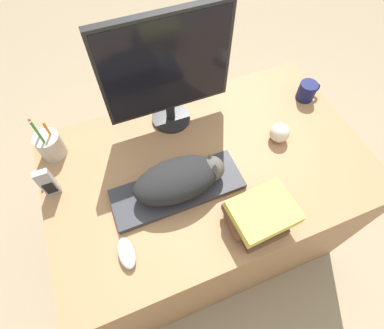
% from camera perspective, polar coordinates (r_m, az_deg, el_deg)
% --- Properties ---
extents(ground_plane, '(12.00, 12.00, 0.00)m').
position_cam_1_polar(ground_plane, '(1.73, 7.57, -23.67)').
color(ground_plane, '#998466').
extents(desk, '(1.23, 0.78, 0.74)m').
position_cam_1_polar(desk, '(1.47, 2.53, -7.60)').
color(desk, '#9E7047').
rests_on(desk, ground_plane).
extents(keyboard, '(0.47, 0.17, 0.02)m').
position_cam_1_polar(keyboard, '(1.08, -2.76, -4.72)').
color(keyboard, '#2D2D33').
rests_on(keyboard, desk).
extents(cat, '(0.33, 0.16, 0.11)m').
position_cam_1_polar(cat, '(1.02, -2.03, -2.65)').
color(cat, black).
rests_on(cat, keyboard).
extents(monitor, '(0.48, 0.16, 0.47)m').
position_cam_1_polar(monitor, '(1.10, -4.79, 17.51)').
color(monitor, black).
rests_on(monitor, desk).
extents(computer_mouse, '(0.05, 0.11, 0.04)m').
position_cam_1_polar(computer_mouse, '(1.00, -12.36, -16.16)').
color(computer_mouse, silver).
rests_on(computer_mouse, desk).
extents(coffee_mug, '(0.10, 0.08, 0.08)m').
position_cam_1_polar(coffee_mug, '(1.42, 21.09, 12.93)').
color(coffee_mug, '#141947').
rests_on(coffee_mug, desk).
extents(pen_cup, '(0.10, 0.10, 0.21)m').
position_cam_1_polar(pen_cup, '(1.25, -25.41, 3.36)').
color(pen_cup, '#B2A893').
rests_on(pen_cup, desk).
extents(baseball, '(0.08, 0.08, 0.08)m').
position_cam_1_polar(baseball, '(1.23, 16.33, 5.83)').
color(baseball, beige).
rests_on(baseball, desk).
extents(phone, '(0.05, 0.02, 0.13)m').
position_cam_1_polar(phone, '(1.14, -25.83, -3.18)').
color(phone, '#99999E').
rests_on(phone, desk).
extents(book_stack, '(0.22, 0.17, 0.11)m').
position_cam_1_polar(book_stack, '(1.01, 12.65, -9.39)').
color(book_stack, brown).
rests_on(book_stack, desk).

